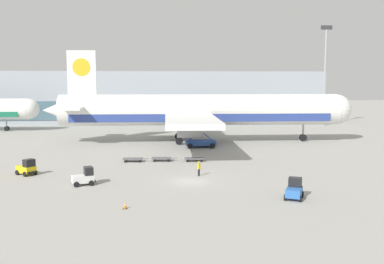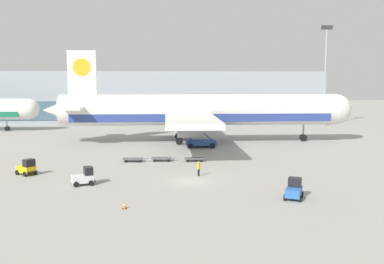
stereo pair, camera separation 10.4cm
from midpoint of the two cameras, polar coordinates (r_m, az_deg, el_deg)
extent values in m
plane|color=#9E9B93|center=(49.34, -0.13, -6.62)|extent=(400.00, 400.00, 0.00)
cube|color=#9EA8B2|center=(121.82, -4.34, 4.70)|extent=(90.00, 18.00, 14.00)
cube|color=slate|center=(112.90, -4.31, 2.93)|extent=(88.20, 0.20, 4.90)
cylinder|color=#9EA0A5|center=(115.01, 17.36, 6.87)|extent=(0.50, 0.50, 24.36)
cube|color=#333338|center=(115.79, 17.58, 13.15)|extent=(2.80, 0.50, 1.00)
cylinder|color=white|center=(80.36, 1.21, 2.99)|extent=(52.11, 6.85, 5.80)
cube|color=#2D428E|center=(80.45, 1.21, 2.06)|extent=(47.95, 6.65, 1.45)
sphere|color=white|center=(86.40, 18.69, 2.90)|extent=(5.68, 5.68, 5.68)
cone|color=white|center=(82.47, -17.13, 2.79)|extent=(6.49, 5.64, 5.51)
cube|color=white|center=(81.42, -14.43, 7.69)|extent=(5.21, 0.55, 8.00)
cylinder|color=yellow|center=(81.44, -14.45, 8.36)|extent=(3.21, 0.61, 3.20)
cube|color=white|center=(81.75, -15.02, 3.23)|extent=(3.86, 13.07, 0.50)
cube|color=white|center=(80.24, -0.64, 2.47)|extent=(8.97, 48.15, 0.90)
cylinder|color=#9EA0A5|center=(70.39, -0.25, 0.38)|extent=(4.26, 2.88, 2.80)
cylinder|color=#9EA0A5|center=(90.43, -0.94, 1.81)|extent=(4.26, 2.88, 2.80)
cylinder|color=#9EA0A5|center=(84.55, 14.68, 0.61)|extent=(0.36, 0.36, 4.00)
cylinder|color=black|center=(84.78, 14.64, -0.73)|extent=(1.32, 0.93, 1.30)
cylinder|color=#9EA0A5|center=(77.26, -1.68, 0.27)|extent=(0.36, 0.36, 4.00)
cylinder|color=black|center=(77.51, -1.68, -1.20)|extent=(1.32, 0.93, 1.30)
cylinder|color=#9EA0A5|center=(83.62, -1.81, 0.77)|extent=(0.36, 0.36, 4.00)
cylinder|color=black|center=(83.85, -1.81, -0.59)|extent=(1.32, 0.93, 1.30)
sphere|color=white|center=(105.27, -20.86, 2.90)|extent=(4.73, 4.73, 4.73)
cylinder|color=#9EA0A5|center=(107.24, -23.43, 1.30)|extent=(0.30, 0.30, 3.33)
cylinder|color=black|center=(107.40, -23.39, 0.42)|extent=(1.11, 0.79, 1.08)
cube|color=#284C99|center=(74.51, 1.21, -1.41)|extent=(5.26, 3.10, 0.70)
cube|color=#B2B2B7|center=(74.07, 1.22, 1.46)|extent=(5.00, 2.95, 0.30)
cube|color=yellow|center=(74.02, 1.22, 1.89)|extent=(5.00, 2.95, 0.08)
cube|color=#284C99|center=(74.25, 1.22, 0.16)|extent=(4.26, 0.25, 3.52)
cube|color=#284C99|center=(74.25, 1.22, 0.16)|extent=(4.26, 0.25, 3.52)
cylinder|color=black|center=(76.22, 2.58, -1.50)|extent=(0.91, 0.38, 0.90)
cylinder|color=black|center=(73.27, 2.82, -1.83)|extent=(0.91, 0.38, 0.90)
cylinder|color=black|center=(75.92, -0.35, -1.52)|extent=(0.91, 0.38, 0.90)
cylinder|color=black|center=(72.95, -0.22, -1.86)|extent=(0.91, 0.38, 0.90)
cube|color=#2D66B7|center=(43.24, 13.48, -7.79)|extent=(2.25, 2.68, 0.80)
cube|color=black|center=(43.67, 13.62, -6.50)|extent=(1.51, 1.35, 0.90)
cube|color=black|center=(44.50, 13.68, -7.75)|extent=(1.21, 0.69, 0.24)
cylinder|color=black|center=(44.21, 12.69, -7.98)|extent=(0.48, 0.64, 0.60)
cylinder|color=black|center=(44.04, 14.51, -8.09)|extent=(0.48, 0.64, 0.60)
cylinder|color=black|center=(42.67, 12.37, -8.51)|extent=(0.48, 0.64, 0.60)
cylinder|color=black|center=(42.49, 14.26, -8.63)|extent=(0.48, 0.64, 0.60)
cube|color=silver|center=(49.06, -14.32, -6.07)|extent=(2.63, 2.08, 0.80)
cube|color=black|center=(48.98, -13.60, -5.05)|extent=(1.26, 1.47, 0.90)
cube|color=black|center=(49.33, -12.90, -6.29)|extent=(0.57, 1.24, 0.24)
cylinder|color=black|center=(49.95, -13.53, -6.29)|extent=(0.65, 0.42, 0.60)
cylinder|color=black|center=(48.61, -13.23, -6.64)|extent=(0.65, 0.42, 0.60)
cylinder|color=black|center=(49.70, -15.37, -6.41)|extent=(0.65, 0.42, 0.60)
cylinder|color=black|center=(48.35, -15.12, -6.77)|extent=(0.65, 0.42, 0.60)
cube|color=yellow|center=(56.51, -21.20, -4.63)|extent=(2.66, 2.55, 0.80)
cube|color=black|center=(55.82, -20.87, -3.86)|extent=(1.49, 1.53, 0.90)
cube|color=black|center=(55.55, -20.48, -5.09)|extent=(0.93, 1.07, 0.24)
cylinder|color=black|center=(56.31, -20.13, -5.04)|extent=(0.61, 0.57, 0.60)
cylinder|color=black|center=(55.55, -21.33, -5.25)|extent=(0.61, 0.57, 0.60)
cylinder|color=black|center=(57.62, -21.04, -4.81)|extent=(0.61, 0.57, 0.60)
cylinder|color=black|center=(56.88, -22.22, -5.01)|extent=(0.61, 0.57, 0.60)
cube|color=#56565B|center=(61.71, -7.85, -3.55)|extent=(2.89, 1.67, 0.12)
cube|color=#56565B|center=(61.52, -6.13, -3.56)|extent=(0.90, 0.14, 0.08)
cylinder|color=black|center=(62.27, -6.88, -3.67)|extent=(0.37, 0.17, 0.36)
cylinder|color=black|center=(61.02, -7.00, -3.89)|extent=(0.37, 0.17, 0.36)
cylinder|color=black|center=(62.50, -8.67, -3.66)|extent=(0.37, 0.17, 0.36)
cylinder|color=black|center=(61.26, -8.83, -3.88)|extent=(0.37, 0.17, 0.36)
cube|color=#56565B|center=(61.77, -4.05, -3.50)|extent=(2.89, 1.67, 0.12)
cube|color=#56565B|center=(61.69, -2.33, -3.50)|extent=(0.90, 0.14, 0.08)
cylinder|color=black|center=(62.39, -3.11, -3.61)|extent=(0.37, 0.17, 0.36)
cylinder|color=black|center=(61.14, -3.16, -3.83)|extent=(0.37, 0.17, 0.36)
cylinder|color=black|center=(62.50, -4.91, -3.61)|extent=(0.37, 0.17, 0.36)
cylinder|color=black|center=(61.25, -5.00, -3.82)|extent=(0.37, 0.17, 0.36)
cube|color=#56565B|center=(61.46, 0.34, -3.53)|extent=(2.89, 1.67, 0.12)
cube|color=#56565B|center=(61.53, 2.07, -3.53)|extent=(0.90, 0.14, 0.08)
cylinder|color=black|center=(62.16, 1.23, -3.64)|extent=(0.37, 0.17, 0.36)
cylinder|color=black|center=(60.91, 1.28, -3.86)|extent=(0.37, 0.17, 0.36)
cylinder|color=black|center=(62.12, -0.58, -3.65)|extent=(0.37, 0.17, 0.36)
cylinder|color=black|center=(60.86, -0.57, -3.87)|extent=(0.37, 0.17, 0.36)
cylinder|color=black|center=(52.17, 1.01, -5.39)|extent=(0.14, 0.14, 0.87)
cylinder|color=black|center=(51.99, 0.90, -5.43)|extent=(0.14, 0.14, 0.87)
cube|color=yellow|center=(51.92, 0.95, -4.59)|extent=(0.39, 0.42, 0.65)
cylinder|color=yellow|center=(52.12, 1.08, -4.51)|extent=(0.09, 0.09, 0.58)
cylinder|color=yellow|center=(51.71, 0.82, -4.60)|extent=(0.09, 0.09, 0.58)
sphere|color=tan|center=(51.84, 0.95, -4.12)|extent=(0.23, 0.23, 0.23)
sphere|color=yellow|center=(51.83, 0.95, -4.05)|extent=(0.22, 0.22, 0.22)
cube|color=black|center=(39.68, -8.91, -10.03)|extent=(0.40, 0.40, 0.04)
cone|color=orange|center=(39.59, -8.92, -9.59)|extent=(0.32, 0.32, 0.59)
cylinder|color=white|center=(39.58, -8.92, -9.55)|extent=(0.19, 0.19, 0.08)
camera|label=1|loc=(0.05, -89.95, 0.01)|focal=40.00mm
camera|label=2|loc=(0.05, 90.05, -0.01)|focal=40.00mm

